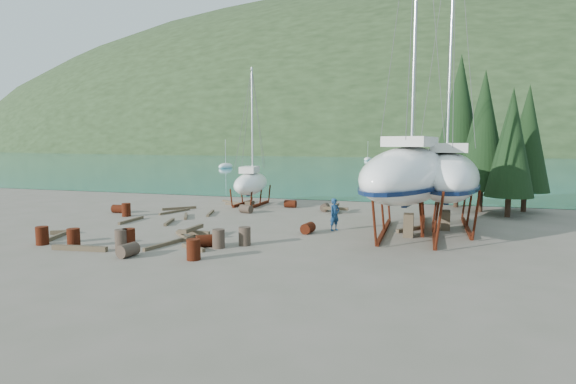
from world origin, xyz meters
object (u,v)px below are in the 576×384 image
(large_sailboat_near, at_px, (410,174))
(large_sailboat_far, at_px, (446,176))
(worker, at_px, (335,214))
(small_sailboat_shore, at_px, (251,183))

(large_sailboat_near, height_order, large_sailboat_far, large_sailboat_near)
(large_sailboat_far, height_order, worker, large_sailboat_far)
(large_sailboat_far, bearing_deg, large_sailboat_near, -126.08)
(worker, bearing_deg, large_sailboat_far, -31.06)
(large_sailboat_near, distance_m, large_sailboat_far, 3.17)
(large_sailboat_near, bearing_deg, worker, -167.08)
(large_sailboat_near, distance_m, small_sailboat_shore, 14.96)
(large_sailboat_far, bearing_deg, worker, -154.75)
(large_sailboat_near, xyz_separation_m, worker, (-4.02, -0.15, -2.34))
(small_sailboat_shore, bearing_deg, large_sailboat_far, -29.43)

